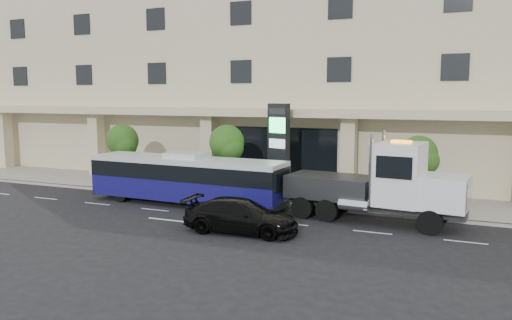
# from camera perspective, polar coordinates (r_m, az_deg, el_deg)

# --- Properties ---
(ground) EXTENTS (120.00, 120.00, 0.00)m
(ground) POSITION_cam_1_polar(r_m,az_deg,el_deg) (27.77, -2.87, -5.78)
(ground) COLOR black
(ground) RESTS_ON ground
(sidewalk) EXTENTS (120.00, 6.00, 0.15)m
(sidewalk) POSITION_cam_1_polar(r_m,az_deg,el_deg) (32.23, 0.99, -3.80)
(sidewalk) COLOR gray
(sidewalk) RESTS_ON ground
(curb) EXTENTS (120.00, 0.30, 0.15)m
(curb) POSITION_cam_1_polar(r_m,az_deg,el_deg) (29.53, -1.18, -4.84)
(curb) COLOR gray
(curb) RESTS_ON ground
(convention_center) EXTENTS (60.00, 17.60, 20.00)m
(convention_center) POSITION_cam_1_polar(r_m,az_deg,el_deg) (41.65, 6.49, 12.33)
(convention_center) COLOR #C5BA94
(convention_center) RESTS_ON ground
(tree_left) EXTENTS (2.27, 2.20, 4.22)m
(tree_left) POSITION_cam_1_polar(r_m,az_deg,el_deg) (35.55, -14.98, 1.93)
(tree_left) COLOR #422B19
(tree_left) RESTS_ON sidewalk
(tree_mid) EXTENTS (2.28, 2.20, 4.38)m
(tree_mid) POSITION_cam_1_polar(r_m,az_deg,el_deg) (31.29, -3.32, 1.74)
(tree_mid) COLOR #422B19
(tree_mid) RESTS_ON sidewalk
(tree_right) EXTENTS (2.10, 2.00, 4.04)m
(tree_right) POSITION_cam_1_polar(r_m,az_deg,el_deg) (28.23, 18.14, 0.34)
(tree_right) COLOR #422B19
(tree_right) RESTS_ON sidewalk
(city_bus) EXTENTS (12.13, 3.05, 3.05)m
(city_bus) POSITION_cam_1_polar(r_m,az_deg,el_deg) (29.26, -7.99, -2.07)
(city_bus) COLOR black
(city_bus) RESTS_ON ground
(tow_truck) EXTENTS (10.10, 3.40, 4.58)m
(tow_truck) POSITION_cam_1_polar(r_m,az_deg,el_deg) (25.50, 14.16, -2.85)
(tow_truck) COLOR #2D3033
(tow_truck) RESTS_ON ground
(black_sedan) EXTENTS (5.48, 2.43, 1.56)m
(black_sedan) POSITION_cam_1_polar(r_m,az_deg,el_deg) (23.24, -1.75, -6.39)
(black_sedan) COLOR black
(black_sedan) RESTS_ON ground
(signage_pylon) EXTENTS (1.50, 0.94, 5.69)m
(signage_pylon) POSITION_cam_1_polar(r_m,az_deg,el_deg) (31.10, 2.59, 1.32)
(signage_pylon) COLOR black
(signage_pylon) RESTS_ON sidewalk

